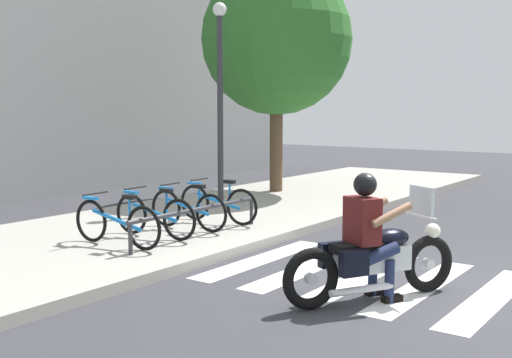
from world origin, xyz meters
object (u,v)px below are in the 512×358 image
(bicycle_0, at_px, (116,223))
(tree_near_rack, at_px, (277,40))
(rider, at_px, (368,228))
(street_lamp, at_px, (220,87))
(bicycle_2, at_px, (188,209))
(motorcycle, at_px, (373,259))
(bicycle_3, at_px, (218,203))
(bike_rack, at_px, (198,212))
(bicycle_1, at_px, (154,215))

(bicycle_0, xyz_separation_m, tree_near_rack, (6.49, 1.55, 3.26))
(rider, height_order, street_lamp, street_lamp)
(bicycle_0, height_order, bicycle_2, bicycle_0)
(bicycle_2, relative_size, tree_near_rack, 0.29)
(tree_near_rack, bearing_deg, rider, -139.08)
(motorcycle, distance_m, tree_near_rack, 8.95)
(bicycle_3, bearing_deg, tree_near_rack, 20.44)
(bike_rack, bearing_deg, bicycle_0, 154.62)
(motorcycle, relative_size, street_lamp, 0.48)
(rider, height_order, bicycle_2, rider)
(motorcycle, bearing_deg, bike_rack, 74.91)
(rider, distance_m, bicycle_3, 4.48)
(bicycle_1, height_order, bicycle_2, bicycle_1)
(bicycle_3, distance_m, street_lamp, 2.82)
(bicycle_0, relative_size, bicycle_2, 1.08)
(bike_rack, xyz_separation_m, tree_near_rack, (5.32, 2.10, 3.21))
(rider, relative_size, bicycle_1, 0.89)
(bicycle_3, distance_m, tree_near_rack, 5.50)
(motorcycle, xyz_separation_m, bike_rack, (0.92, 3.40, 0.09))
(rider, relative_size, tree_near_rack, 0.26)
(bicycle_0, distance_m, bicycle_1, 0.78)
(bicycle_0, relative_size, bike_rack, 0.58)
(bicycle_2, xyz_separation_m, street_lamp, (2.29, 1.15, 2.08))
(bicycle_0, distance_m, bicycle_2, 1.56)
(bicycle_1, relative_size, bicycle_3, 0.98)
(motorcycle, height_order, bicycle_1, motorcycle)
(street_lamp, bearing_deg, bicycle_2, -153.39)
(motorcycle, relative_size, bicycle_2, 1.28)
(rider, bearing_deg, bike_rack, 73.72)
(motorcycle, height_order, bike_rack, motorcycle)
(tree_near_rack, bearing_deg, bicycle_1, -164.83)
(bicycle_2, xyz_separation_m, bicycle_3, (0.78, 0.00, 0.00))
(rider, xyz_separation_m, tree_near_rack, (6.30, 5.47, 2.92))
(bicycle_2, relative_size, bicycle_3, 0.96)
(bicycle_1, relative_size, tree_near_rack, 0.29)
(bicycle_0, bearing_deg, bicycle_2, -0.01)
(tree_near_rack, bearing_deg, bike_rack, -158.44)
(rider, distance_m, street_lamp, 6.49)
(bike_rack, height_order, street_lamp, street_lamp)
(rider, bearing_deg, bicycle_2, 70.70)
(bicycle_0, height_order, bicycle_3, bicycle_0)
(tree_near_rack, bearing_deg, motorcycle, -138.58)
(bicycle_2, bearing_deg, bicycle_3, 0.01)
(bike_rack, bearing_deg, bicycle_1, 125.12)
(bicycle_1, bearing_deg, bicycle_3, 0.01)
(motorcycle, xyz_separation_m, bicycle_2, (1.31, 3.96, 0.03))
(motorcycle, relative_size, bicycle_1, 1.24)
(bicycle_1, height_order, street_lamp, street_lamp)
(bicycle_2, relative_size, bike_rack, 0.54)
(motorcycle, xyz_separation_m, tree_near_rack, (6.24, 5.51, 3.30))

